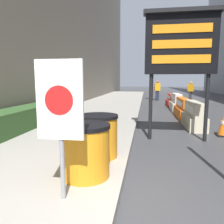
{
  "coord_description": "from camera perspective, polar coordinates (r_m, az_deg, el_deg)",
  "views": [
    {
      "loc": [
        0.32,
        -2.49,
        1.64
      ],
      "look_at": [
        -1.23,
        7.43,
        0.2
      ],
      "focal_mm": 35.0,
      "sensor_mm": 36.0,
      "label": 1
    }
  ],
  "objects": [
    {
      "name": "jersey_barrier_white",
      "position": [
        12.57,
        16.46,
        2.23
      ],
      "size": [
        0.59,
        1.76,
        0.94
      ],
      "color": "silver",
      "rests_on": "ground_plane"
    },
    {
      "name": "hedge_strip",
      "position": [
        8.48,
        -18.25,
        -0.12
      ],
      "size": [
        0.9,
        6.88,
        0.65
      ],
      "color": "#335628",
      "rests_on": "sidewalk_left"
    },
    {
      "name": "message_board",
      "position": [
        6.26,
        17.51,
        16.37
      ],
      "size": [
        1.97,
        0.36,
        3.45
      ],
      "color": "black",
      "rests_on": "ground_plane"
    },
    {
      "name": "barrel_drum_middle",
      "position": [
        4.31,
        -3.59,
        -6.18
      ],
      "size": [
        0.78,
        0.78,
        0.83
      ],
      "color": "orange",
      "rests_on": "sidewalk_left"
    },
    {
      "name": "pedestrian_passerby",
      "position": [
        18.72,
        11.78,
        6.0
      ],
      "size": [
        0.48,
        0.33,
        1.68
      ],
      "rotation": [
        0.0,
        0.0,
        3.3
      ],
      "color": "#23283D",
      "rests_on": "ground_plane"
    },
    {
      "name": "barrel_drum_foreground",
      "position": [
        3.46,
        -6.96,
        -9.89
      ],
      "size": [
        0.78,
        0.78,
        0.83
      ],
      "color": "orange",
      "rests_on": "sidewalk_left"
    },
    {
      "name": "traffic_cone_near",
      "position": [
        7.33,
        27.22,
        -2.9
      ],
      "size": [
        0.4,
        0.4,
        0.72
      ],
      "color": "black",
      "rests_on": "ground_plane"
    },
    {
      "name": "jersey_barrier_red_striped",
      "position": [
        14.7,
        15.36,
        2.82
      ],
      "size": [
        0.62,
        2.11,
        0.79
      ],
      "color": "red",
      "rests_on": "ground_plane"
    },
    {
      "name": "traffic_light_near_curb",
      "position": [
        18.36,
        10.68,
        11.41
      ],
      "size": [
        0.28,
        0.44,
        3.75
      ],
      "color": "#2D2D30",
      "rests_on": "ground_plane"
    },
    {
      "name": "jersey_barrier_cream",
      "position": [
        8.14,
        20.59,
        -1.09
      ],
      "size": [
        0.58,
        1.76,
        0.92
      ],
      "color": "beige",
      "rests_on": "ground_plane"
    },
    {
      "name": "pedestrian_worker",
      "position": [
        19.19,
        19.87,
        5.6
      ],
      "size": [
        0.48,
        0.46,
        1.6
      ],
      "rotation": [
        0.0,
        0.0,
        2.45
      ],
      "color": "#333338",
      "rests_on": "ground_plane"
    },
    {
      "name": "jersey_barrier_orange_near",
      "position": [
        10.34,
        18.08,
        0.75
      ],
      "size": [
        0.57,
        2.1,
        0.86
      ],
      "color": "orange",
      "rests_on": "ground_plane"
    },
    {
      "name": "warning_sign",
      "position": [
        2.68,
        -13.43,
        0.84
      ],
      "size": [
        0.58,
        0.08,
        1.74
      ],
      "color": "gray",
      "rests_on": "sidewalk_left"
    },
    {
      "name": "ground_plane",
      "position": [
        3.0,
        1.38,
        -25.0
      ],
      "size": [
        120.0,
        120.0,
        0.0
      ],
      "primitive_type": "plane",
      "color": "#3F3F42"
    }
  ]
}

